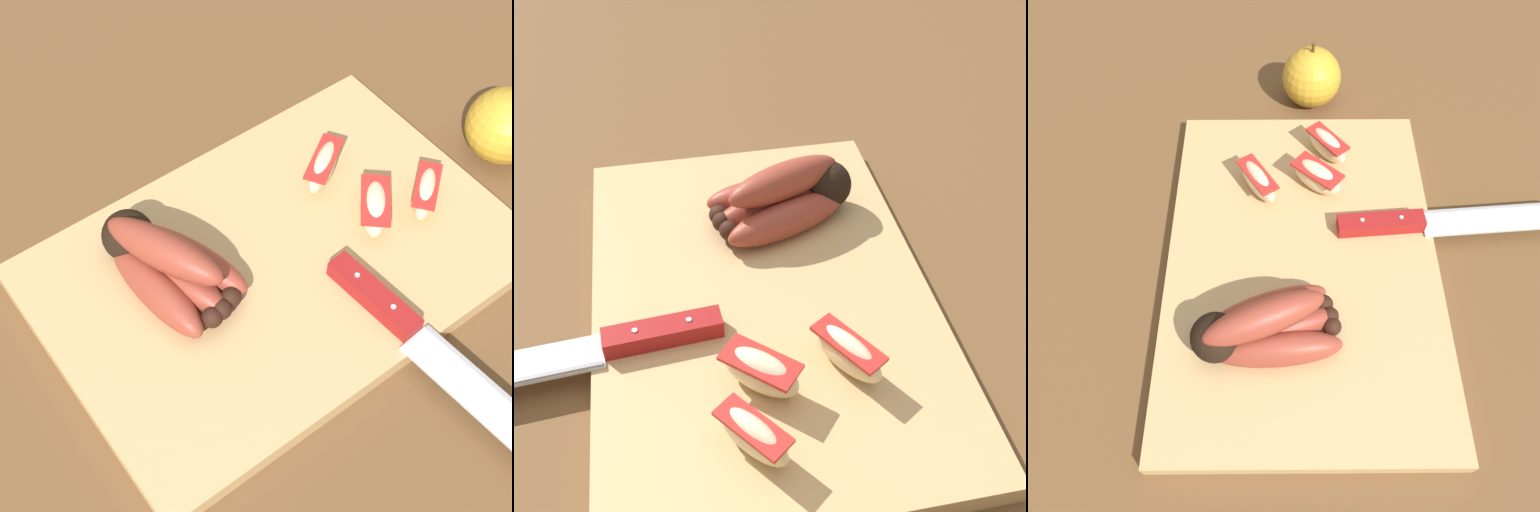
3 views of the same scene
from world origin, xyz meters
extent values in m
plane|color=brown|center=(0.00, 0.00, 0.00)|extent=(6.00, 6.00, 0.00)
cube|color=tan|center=(-0.02, -0.02, 0.01)|extent=(0.45, 0.30, 0.02)
sphere|color=black|center=(0.09, -0.11, 0.05)|extent=(0.05, 0.05, 0.05)
ellipsoid|color=brown|center=(0.10, -0.05, 0.04)|extent=(0.04, 0.13, 0.04)
sphere|color=black|center=(0.08, 0.01, 0.04)|extent=(0.02, 0.02, 0.02)
ellipsoid|color=brown|center=(0.08, -0.05, 0.04)|extent=(0.06, 0.13, 0.04)
sphere|color=black|center=(0.06, 0.01, 0.04)|extent=(0.02, 0.02, 0.02)
ellipsoid|color=brown|center=(0.06, -0.06, 0.04)|extent=(0.08, 0.13, 0.04)
sphere|color=black|center=(0.05, 0.00, 0.04)|extent=(0.02, 0.02, 0.02)
ellipsoid|color=brown|center=(0.08, -0.06, 0.07)|extent=(0.08, 0.13, 0.04)
cube|color=maroon|center=(-0.06, 0.07, 0.03)|extent=(0.03, 0.10, 0.02)
cylinder|color=#B2B2B7|center=(-0.06, 0.05, 0.04)|extent=(0.01, 0.01, 0.00)
cylinder|color=#B2B2B7|center=(-0.06, 0.09, 0.04)|extent=(0.01, 0.01, 0.00)
ellipsoid|color=beige|center=(-0.17, 0.01, 0.04)|extent=(0.06, 0.06, 0.04)
cube|color=red|center=(-0.17, 0.01, 0.05)|extent=(0.06, 0.05, 0.00)
ellipsoid|color=beige|center=(-0.12, 0.00, 0.04)|extent=(0.06, 0.07, 0.04)
cube|color=red|center=(-0.12, 0.00, 0.05)|extent=(0.06, 0.06, 0.00)
ellipsoid|color=beige|center=(-0.11, -0.07, 0.04)|extent=(0.07, 0.05, 0.04)
cube|color=red|center=(-0.11, -0.07, 0.05)|extent=(0.07, 0.05, 0.00)
camera|label=1|loc=(0.26, 0.32, 0.64)|focal=56.21mm
camera|label=2|loc=(-0.42, 0.05, 0.45)|focal=45.71mm
camera|label=3|loc=(0.29, -0.04, 0.50)|focal=35.62mm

